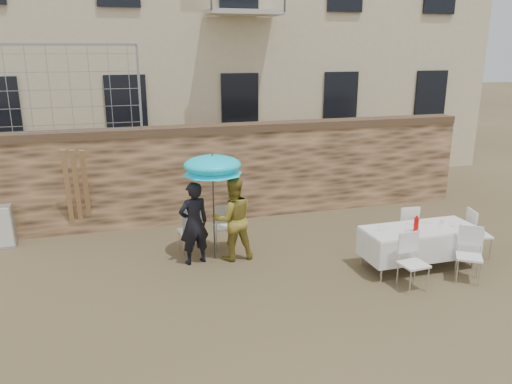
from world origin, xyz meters
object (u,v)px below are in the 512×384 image
object	(u,v)px
soda_bottle	(416,225)
umbrella	(213,168)
couple_chair_right	(224,226)
table_chair_front_right	(469,255)
banquet_table	(420,230)
chair_stack_right	(4,224)
table_chair_front_left	(414,263)
man_suit	(194,223)
table_chair_side	(479,233)
table_chair_back	(404,227)
couple_chair_left	(190,229)
woman_dress	(233,219)

from	to	relation	value
soda_bottle	umbrella	bearing A→B (deg)	154.37
couple_chair_right	table_chair_front_right	world-z (taller)	same
banquet_table	chair_stack_right	world-z (taller)	chair_stack_right
umbrella	banquet_table	xyz separation A→B (m)	(3.54, -1.45, -1.06)
couple_chair_right	banquet_table	distance (m)	3.76
couple_chair_right	table_chair_front_right	bearing A→B (deg)	151.02
table_chair_front_left	chair_stack_right	world-z (taller)	table_chair_front_left
couple_chair_right	table_chair_front_right	size ratio (longest dim) A/B	1.00
man_suit	soda_bottle	bearing A→B (deg)	144.59
couple_chair_right	table_chair_side	size ratio (longest dim) A/B	1.00
banquet_table	table_chair_back	bearing A→B (deg)	75.96
couple_chair_left	couple_chair_right	world-z (taller)	same
man_suit	table_chair_front_left	size ratio (longest dim) A/B	1.65
banquet_table	table_chair_side	world-z (taller)	table_chair_side
woman_dress	couple_chair_left	xyz separation A→B (m)	(-0.75, 0.55, -0.33)
woman_dress	soda_bottle	bearing A→B (deg)	150.73
couple_chair_right	chair_stack_right	xyz separation A→B (m)	(-4.31, 1.43, -0.02)
table_chair_front_left	table_chair_back	distance (m)	1.74
couple_chair_right	table_chair_back	world-z (taller)	same
table_chair_side	table_chair_front_right	bearing A→B (deg)	145.60
couple_chair_left	table_chair_front_left	xyz separation A→B (m)	(3.34, -2.65, 0.00)
soda_bottle	chair_stack_right	xyz separation A→B (m)	(-7.35, 3.48, -0.45)
umbrella	chair_stack_right	distance (m)	4.62
couple_chair_left	soda_bottle	world-z (taller)	soda_bottle
woman_dress	soda_bottle	size ratio (longest dim) A/B	6.24
couple_chair_right	table_chair_front_left	bearing A→B (deg)	141.23
table_chair_front_right	table_chair_side	world-z (taller)	same
soda_bottle	table_chair_side	xyz separation A→B (m)	(1.60, 0.25, -0.43)
couple_chair_right	table_chair_front_left	world-z (taller)	same
couple_chair_left	banquet_table	size ratio (longest dim) A/B	0.46
umbrella	couple_chair_right	size ratio (longest dim) A/B	1.99
table_chair_side	man_suit	bearing A→B (deg)	89.03
umbrella	table_chair_front_right	distance (m)	4.78
table_chair_front_left	man_suit	bearing A→B (deg)	142.93
table_chair_front_right	table_chair_back	world-z (taller)	same
couple_chair_left	table_chair_front_right	xyz separation A→B (m)	(4.44, -2.65, 0.00)
couple_chair_left	table_chair_back	size ratio (longest dim) A/B	1.00
chair_stack_right	banquet_table	bearing A→B (deg)	-23.82
couple_chair_right	soda_bottle	world-z (taller)	soda_bottle
table_chair_back	woman_dress	bearing A→B (deg)	-4.89
couple_chair_left	table_chair_side	bearing A→B (deg)	153.65
table_chair_side	chair_stack_right	xyz separation A→B (m)	(-8.95, 3.23, -0.02)
umbrella	table_chair_side	size ratio (longest dim) A/B	1.99
couple_chair_left	man_suit	bearing A→B (deg)	82.30
woman_dress	soda_bottle	xyz separation A→B (m)	(2.99, -1.50, 0.09)
chair_stack_right	table_chair_front_right	bearing A→B (deg)	-26.90
umbrella	soda_bottle	distance (m)	3.81
woman_dress	couple_chair_right	xyz separation A→B (m)	(-0.05, 0.55, -0.33)
woman_dress	umbrella	xyz separation A→B (m)	(-0.35, 0.10, 0.98)
table_chair_front_right	table_chair_front_left	bearing A→B (deg)	-145.62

